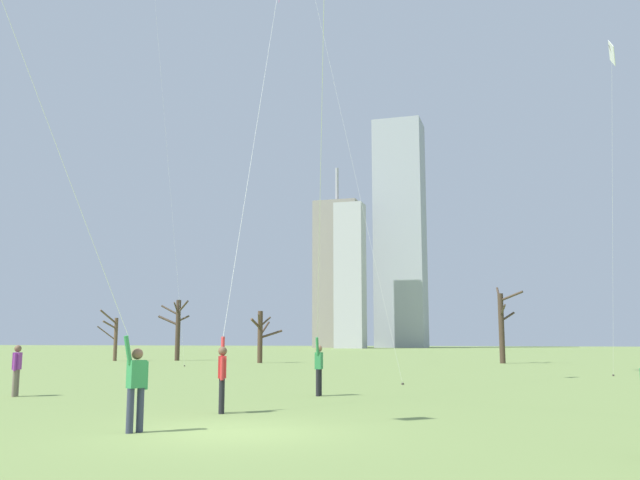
# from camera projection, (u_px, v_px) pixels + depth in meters

# --- Properties ---
(ground_plane) EXTENTS (400.00, 400.00, 0.00)m
(ground_plane) POSITION_uv_depth(u_px,v_px,m) (232.00, 432.00, 13.20)
(ground_plane) COLOR #7A934C
(kite_flyer_far_back_yellow) EXTENTS (3.87, 3.70, 12.84)m
(kite_flyer_far_back_yellow) POSITION_uv_depth(u_px,v_px,m) (108.00, 307.00, 13.19)
(kite_flyer_far_back_yellow) COLOR #33384C
(kite_flyer_far_back_yellow) RESTS_ON ground
(kite_flyer_foreground_right_orange) EXTENTS (3.50, 11.00, 10.77)m
(kite_flyer_foreground_right_orange) POSITION_uv_depth(u_px,v_px,m) (320.00, 315.00, 20.35)
(kite_flyer_foreground_right_orange) COLOR black
(kite_flyer_foreground_right_orange) RESTS_ON ground
(kite_flyer_midfield_right_pink) EXTENTS (2.35, 10.33, 17.96)m
(kite_flyer_midfield_right_pink) POSITION_uv_depth(u_px,v_px,m) (233.00, 301.00, 18.11)
(kite_flyer_midfield_right_pink) COLOR black
(kite_flyer_midfield_right_pink) RESTS_ON ground
(bystander_far_off_by_trees) EXTENTS (0.32, 0.48, 1.62)m
(bystander_far_off_by_trees) POSITION_uv_depth(u_px,v_px,m) (17.00, 368.00, 21.67)
(bystander_far_off_by_trees) COLOR #726656
(bystander_far_off_by_trees) RESTS_ON ground
(distant_kite_low_near_trees_white) EXTENTS (0.78, 3.16, 16.61)m
(distant_kite_low_near_trees_white) POSITION_uv_depth(u_px,v_px,m) (612.00, 71.00, 33.74)
(distant_kite_low_near_trees_white) COLOR white
(distant_kite_low_near_trees_white) RESTS_ON ground
(distant_kite_high_overhead_red) EXTENTS (3.48, 1.08, 28.26)m
(distant_kite_high_overhead_red) POSITION_uv_depth(u_px,v_px,m) (157.00, 30.00, 49.93)
(distant_kite_high_overhead_red) COLOR red
(distant_kite_high_overhead_red) RESTS_ON ground
(bare_tree_right_of_center) EXTENTS (2.13, 3.53, 6.03)m
(bare_tree_right_of_center) POSITION_uv_depth(u_px,v_px,m) (502.00, 324.00, 53.00)
(bare_tree_right_of_center) COLOR #423326
(bare_tree_right_of_center) RESTS_ON ground
(bare_tree_left_of_center) EXTENTS (3.36, 1.40, 5.33)m
(bare_tree_left_of_center) POSITION_uv_depth(u_px,v_px,m) (177.00, 327.00, 60.00)
(bare_tree_left_of_center) COLOR #423326
(bare_tree_left_of_center) RESTS_ON ground
(bare_tree_rightmost) EXTENTS (1.41, 1.74, 4.41)m
(bare_tree_rightmost) POSITION_uv_depth(u_px,v_px,m) (114.00, 336.00, 59.01)
(bare_tree_rightmost) COLOR brown
(bare_tree_rightmost) RESTS_ON ground
(bare_tree_center) EXTENTS (1.94, 3.27, 4.09)m
(bare_tree_center) POSITION_uv_depth(u_px,v_px,m) (261.00, 334.00, 53.75)
(bare_tree_center) COLOR #4C3828
(bare_tree_center) RESTS_ON ground
(skyline_tall_tower) EXTENTS (6.41, 5.05, 32.63)m
(skyline_tall_tower) POSITION_uv_depth(u_px,v_px,m) (350.00, 275.00, 152.26)
(skyline_tall_tower) COLOR #B2B2B7
(skyline_tall_tower) RESTS_ON ground
(skyline_mid_tower_left) EXTENTS (11.85, 9.74, 56.31)m
(skyline_mid_tower_left) POSITION_uv_depth(u_px,v_px,m) (400.00, 233.00, 167.80)
(skyline_mid_tower_left) COLOR #9EA3AD
(skyline_mid_tower_left) RESTS_ON ground
(skyline_squat_block) EXTENTS (10.81, 6.83, 44.63)m
(skyline_squat_block) POSITION_uv_depth(u_px,v_px,m) (337.00, 273.00, 166.31)
(skyline_squat_block) COLOR gray
(skyline_squat_block) RESTS_ON ground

